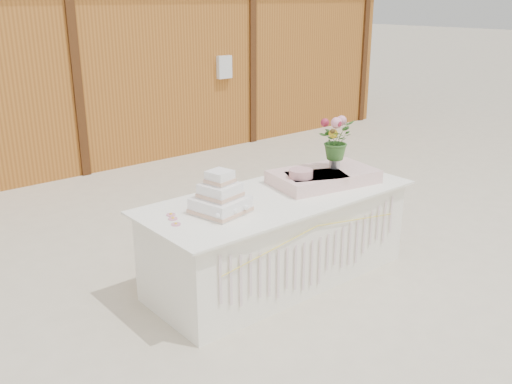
# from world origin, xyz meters

# --- Properties ---
(ground) EXTENTS (80.00, 80.00, 0.00)m
(ground) POSITION_xyz_m (0.00, 0.00, 0.00)
(ground) COLOR beige
(ground) RESTS_ON ground
(barn) EXTENTS (12.60, 4.60, 3.30)m
(barn) POSITION_xyz_m (-0.01, 5.99, 1.68)
(barn) COLOR #A46322
(barn) RESTS_ON ground
(cake_table) EXTENTS (2.40, 1.00, 0.77)m
(cake_table) POSITION_xyz_m (0.00, -0.00, 0.39)
(cake_table) COLOR white
(cake_table) RESTS_ON ground
(wedding_cake) EXTENTS (0.44, 0.44, 0.34)m
(wedding_cake) POSITION_xyz_m (-0.61, -0.01, 0.88)
(wedding_cake) COLOR white
(wedding_cake) RESTS_ON cake_table
(pink_cake_stand) EXTENTS (0.26, 0.26, 0.19)m
(pink_cake_stand) POSITION_xyz_m (0.23, -0.02, 0.87)
(pink_cake_stand) COLOR white
(pink_cake_stand) RESTS_ON cake_table
(satin_runner) EXTENTS (1.00, 0.69, 0.12)m
(satin_runner) POSITION_xyz_m (0.53, -0.01, 0.83)
(satin_runner) COLOR #FFD0CD
(satin_runner) RESTS_ON cake_table
(flower_vase) EXTENTS (0.10, 0.10, 0.13)m
(flower_vase) POSITION_xyz_m (0.66, -0.01, 0.95)
(flower_vase) COLOR #ACACB1
(flower_vase) RESTS_ON satin_runner
(bouquet) EXTENTS (0.38, 0.35, 0.35)m
(bouquet) POSITION_xyz_m (0.66, -0.01, 1.19)
(bouquet) COLOR #396D2B
(bouquet) RESTS_ON flower_vase
(loose_flowers) EXTENTS (0.17, 0.35, 0.02)m
(loose_flowers) POSITION_xyz_m (-0.96, 0.08, 0.78)
(loose_flowers) COLOR pink
(loose_flowers) RESTS_ON cake_table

